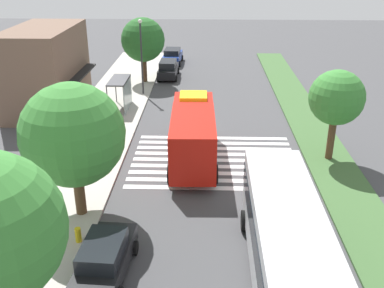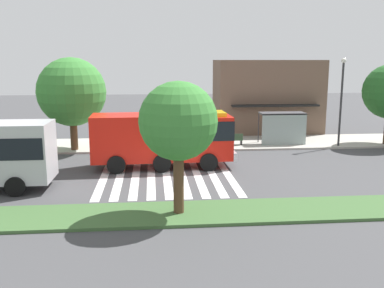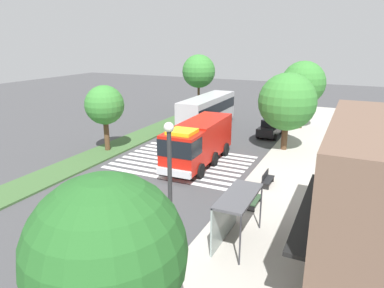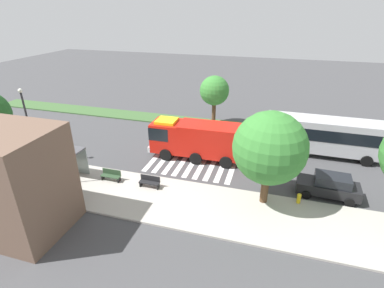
{
  "view_description": "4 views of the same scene",
  "coord_description": "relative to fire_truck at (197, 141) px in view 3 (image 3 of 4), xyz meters",
  "views": [
    {
      "loc": [
        -26.29,
        0.54,
        12.32
      ],
      "look_at": [
        -1.31,
        1.4,
        1.28
      ],
      "focal_mm": 41.55,
      "sensor_mm": 36.0,
      "label": 1
    },
    {
      "loc": [
        -1.68,
        -24.98,
        6.64
      ],
      "look_at": [
        0.69,
        0.54,
        1.62
      ],
      "focal_mm": 40.22,
      "sensor_mm": 36.0,
      "label": 2
    },
    {
      "loc": [
        22.76,
        12.05,
        9.49
      ],
      "look_at": [
        -0.66,
        0.96,
        1.71
      ],
      "focal_mm": 32.72,
      "sensor_mm": 36.0,
      "label": 3
    },
    {
      "loc": [
        -7.49,
        24.89,
        12.84
      ],
      "look_at": [
        -0.61,
        1.73,
        1.49
      ],
      "focal_mm": 27.59,
      "sensor_mm": 36.0,
      "label": 4
    }
  ],
  "objects": [
    {
      "name": "crosswalk",
      "position": [
        -0.1,
        -1.35,
        -1.94
      ],
      "size": [
        7.65,
        10.34,
        0.01
      ],
      "color": "silver",
      "rests_on": "ground_plane"
    },
    {
      "name": "median_tree_far_west",
      "position": [
        -19.27,
        -8.59,
        3.47
      ],
      "size": [
        4.35,
        4.35,
        7.47
      ],
      "color": "#513823",
      "rests_on": "median_strip"
    },
    {
      "name": "fire_truck",
      "position": [
        0.0,
        0.0,
        0.0
      ],
      "size": [
        8.85,
        3.03,
        3.48
      ],
      "rotation": [
        0.0,
        0.0,
        0.02
      ],
      "color": "red",
      "rests_on": "ground_plane"
    },
    {
      "name": "bench_near_shelter",
      "position": [
        5.27,
        5.99,
        -1.35
      ],
      "size": [
        1.6,
        0.5,
        0.9
      ],
      "color": "#2D472D",
      "rests_on": "sidewalk"
    },
    {
      "name": "fire_hydrant",
      "position": [
        -9.03,
        4.9,
        -1.45
      ],
      "size": [
        0.28,
        0.28,
        0.7
      ],
      "primitive_type": "cylinder",
      "color": "gold",
      "rests_on": "sidewalk"
    },
    {
      "name": "transit_bus",
      "position": [
        -11.28,
        -3.93,
        0.14
      ],
      "size": [
        10.37,
        2.9,
        3.51
      ],
      "rotation": [
        0.0,
        0.0,
        3.14
      ],
      "color": "#B2B2B7",
      "rests_on": "ground_plane"
    },
    {
      "name": "bench_west_of_shelter",
      "position": [
        1.93,
        5.99,
        -1.35
      ],
      "size": [
        1.6,
        0.5,
        0.9
      ],
      "color": "black",
      "rests_on": "sidewalk"
    },
    {
      "name": "bus_stop_shelter",
      "position": [
        9.27,
        6.01,
        -0.06
      ],
      "size": [
        3.5,
        1.4,
        2.46
      ],
      "color": "#4C4C51",
      "rests_on": "sidewalk"
    },
    {
      "name": "street_lamp",
      "position": [
        13.39,
        5.0,
        2.08
      ],
      "size": [
        0.36,
        0.36,
        6.63
      ],
      "color": "#2D2D30",
      "rests_on": "sidewalk"
    },
    {
      "name": "sidewalk_tree_west",
      "position": [
        -6.62,
        5.4,
        2.42
      ],
      "size": [
        4.93,
        4.93,
        6.7
      ],
      "color": "#513823",
      "rests_on": "sidewalk"
    },
    {
      "name": "ground_plane",
      "position": [
        0.81,
        -1.35,
        -1.94
      ],
      "size": [
        120.0,
        120.0,
        0.0
      ],
      "primitive_type": "plane",
      "color": "#424244"
    },
    {
      "name": "sidewalk_tree_east",
      "position": [
        17.49,
        5.4,
        2.28
      ],
      "size": [
        4.21,
        4.21,
        6.22
      ],
      "color": "#47301E",
      "rests_on": "sidewalk"
    },
    {
      "name": "median_strip",
      "position": [
        0.81,
        -8.59,
        -1.87
      ],
      "size": [
        60.0,
        3.0,
        0.14
      ],
      "primitive_type": "cube",
      "color": "#3D6033",
      "rests_on": "ground_plane"
    },
    {
      "name": "sidewalk",
      "position": [
        0.81,
        7.17,
        -1.87
      ],
      "size": [
        60.0,
        5.55,
        0.14
      ],
      "primitive_type": "cube",
      "color": "#ADA89E",
      "rests_on": "ground_plane"
    },
    {
      "name": "sidewalk_tree_far_west",
      "position": [
        -15.25,
        5.4,
        3.07
      ],
      "size": [
        4.64,
        4.64,
        7.22
      ],
      "color": "#47301E",
      "rests_on": "sidewalk"
    },
    {
      "name": "median_tree_west",
      "position": [
        0.2,
        -8.59,
        2.16
      ],
      "size": [
        3.34,
        3.34,
        5.67
      ],
      "color": "#513823",
      "rests_on": "median_strip"
    },
    {
      "name": "parked_car_west",
      "position": [
        -11.12,
        3.2,
        -1.05
      ],
      "size": [
        4.46,
        2.16,
        1.76
      ],
      "rotation": [
        0.0,
        0.0,
        -0.06
      ],
      "color": "black",
      "rests_on": "ground_plane"
    }
  ]
}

